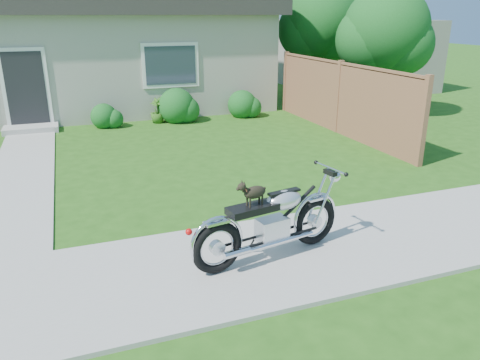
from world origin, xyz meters
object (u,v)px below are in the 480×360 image
Objects in this scene: tree_far at (326,24)px; motorcycle_with_dog at (272,221)px; tree_near at (390,34)px; potted_plant_right at (157,110)px; fence at (339,97)px; house at (76,42)px.

motorcycle_with_dog is at bearing -122.62° from tree_far.
potted_plant_right is at bearing 167.54° from tree_near.
motorcycle_with_dog reaches higher than potted_plant_right.
tree_far is 5.73× the size of potted_plant_right.
fence is 5.20m from potted_plant_right.
tree_far is at bearing 14.83° from potted_plant_right.
house reaches higher than tree_near.
potted_plant_right is (-6.44, -1.70, -2.32)m from tree_far.
tree_near is 5.29× the size of potted_plant_right.
tree_far is 12.43m from motorcycle_with_dog.
tree_near reaches higher than motorcycle_with_dog.
potted_plant_right is 8.61m from motorcycle_with_dog.
potted_plant_right is at bearing -165.17° from tree_far.
tree_near is at bearing -83.85° from tree_far.
tree_far reaches higher than potted_plant_right.
fence is 7.36m from motorcycle_with_dog.
house is 12.29m from motorcycle_with_dog.
house is 3.00× the size of tree_far.
potted_plant_right is at bearing 78.55° from motorcycle_with_dog.
fence is at bearing 41.79° from motorcycle_with_dog.
house is at bearing 88.08° from motorcycle_with_dog.
fence is at bearing -32.78° from potted_plant_right.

